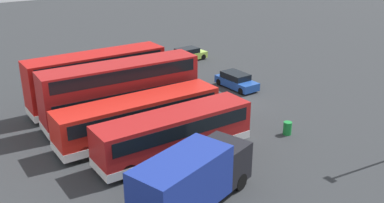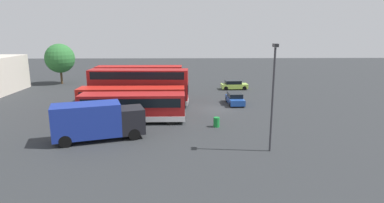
# 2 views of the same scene
# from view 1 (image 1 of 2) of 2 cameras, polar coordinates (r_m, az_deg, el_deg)

# --- Properties ---
(ground_plane) EXTENTS (140.00, 140.00, 0.00)m
(ground_plane) POSITION_cam_1_polar(r_m,az_deg,el_deg) (37.18, 5.46, -0.08)
(ground_plane) COLOR #2D3033
(bus_single_deck_near_end) EXTENTS (2.68, 10.62, 2.95)m
(bus_single_deck_near_end) POSITION_cam_1_polar(r_m,az_deg,el_deg) (27.73, -2.30, -4.11)
(bus_single_deck_near_end) COLOR #A51919
(bus_single_deck_near_end) RESTS_ON ground
(bus_single_deck_second) EXTENTS (2.61, 11.85, 2.95)m
(bus_single_deck_second) POSITION_cam_1_polar(r_m,az_deg,el_deg) (30.27, -6.89, -1.97)
(bus_single_deck_second) COLOR red
(bus_single_deck_second) RESTS_ON ground
(bus_double_decker_third) EXTENTS (3.07, 12.08, 4.55)m
(bus_double_decker_third) POSITION_cam_1_polar(r_m,az_deg,el_deg) (33.04, -9.23, 1.48)
(bus_double_decker_third) COLOR #A51919
(bus_double_decker_third) RESTS_ON ground
(bus_double_decker_fourth) EXTENTS (2.62, 11.29, 4.55)m
(bus_double_decker_fourth) POSITION_cam_1_polar(r_m,az_deg,el_deg) (36.04, -12.30, 2.95)
(bus_double_decker_fourth) COLOR #B71411
(bus_double_decker_fourth) RESTS_ON ground
(box_truck_blue) EXTENTS (4.65, 7.90, 3.20)m
(box_truck_blue) POSITION_cam_1_polar(r_m,az_deg,el_deg) (22.74, 0.04, -9.99)
(box_truck_blue) COLOR navy
(box_truck_blue) RESTS_ON ground
(car_hatchback_silver) EXTENTS (4.37, 1.93, 1.43)m
(car_hatchback_silver) POSITION_cam_1_polar(r_m,az_deg,el_deg) (40.38, 5.83, 2.73)
(car_hatchback_silver) COLOR #1E479E
(car_hatchback_silver) RESTS_ON ground
(car_small_green) EXTENTS (1.99, 4.19, 1.43)m
(car_small_green) POSITION_cam_1_polar(r_m,az_deg,el_deg) (49.08, -0.51, 6.21)
(car_small_green) COLOR #A5D14C
(car_small_green) RESTS_ON ground
(waste_bin_yellow) EXTENTS (0.60, 0.60, 0.95)m
(waste_bin_yellow) POSITION_cam_1_polar(r_m,az_deg,el_deg) (31.77, 12.42, -3.44)
(waste_bin_yellow) COLOR #197F33
(waste_bin_yellow) RESTS_ON ground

